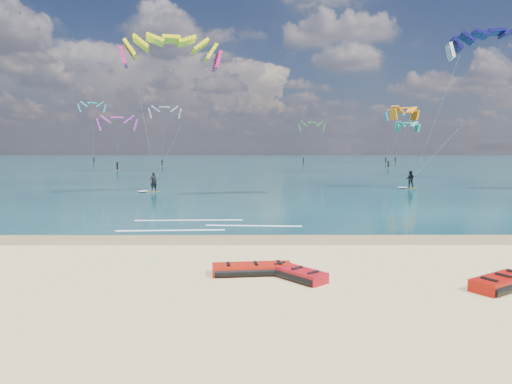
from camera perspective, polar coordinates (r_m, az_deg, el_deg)
ground at (r=57.04m, az=-2.57°, el=1.54°), size 320.00×320.00×0.00m
wet_sand_strip at (r=20.39m, az=-6.88°, el=-5.91°), size 320.00×2.40×0.01m
sea at (r=120.94m, az=-1.32°, el=3.71°), size 320.00×200.00×0.04m
packed_kite_left at (r=14.90m, az=-0.49°, el=-10.22°), size 2.84×1.36×0.39m
packed_kite_mid at (r=14.53m, az=4.84°, el=-10.65°), size 2.34×2.47×0.38m
packed_kite_right at (r=15.21m, az=28.29°, el=-10.58°), size 2.56×2.21×0.41m
kitesurfer_main at (r=39.33m, az=-11.64°, el=10.18°), size 9.51×7.43×13.94m
kitesurfer_far at (r=46.10m, az=23.25°, el=9.88°), size 11.58×7.36×15.34m
shoreline_foam at (r=23.88m, az=-6.66°, el=-4.11°), size 9.14×3.59×0.01m
distant_kites at (r=100.23m, az=1.77°, el=6.61°), size 82.50×39.74×14.58m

